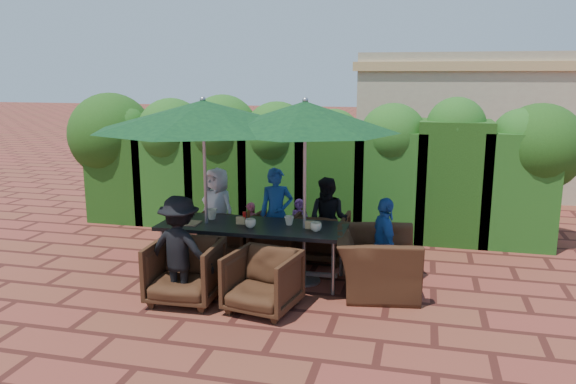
% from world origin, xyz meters
% --- Properties ---
extents(ground, '(80.00, 80.00, 0.00)m').
position_xyz_m(ground, '(0.00, 0.00, 0.00)').
color(ground, maroon).
rests_on(ground, ground).
extents(dining_table, '(2.53, 0.90, 0.75)m').
position_xyz_m(dining_table, '(-0.19, -0.18, 0.68)').
color(dining_table, black).
rests_on(dining_table, ground).
extents(umbrella_left, '(2.92, 2.92, 2.46)m').
position_xyz_m(umbrella_left, '(-0.83, -0.24, 2.21)').
color(umbrella_left, gray).
rests_on(umbrella_left, ground).
extents(umbrella_right, '(2.42, 2.42, 2.46)m').
position_xyz_m(umbrella_right, '(0.53, -0.17, 2.21)').
color(umbrella_right, gray).
rests_on(umbrella_right, ground).
extents(chair_far_left, '(0.76, 0.72, 0.75)m').
position_xyz_m(chair_far_left, '(-0.92, 0.82, 0.37)').
color(chair_far_left, black).
rests_on(chair_far_left, ground).
extents(chair_far_mid, '(0.78, 0.74, 0.74)m').
position_xyz_m(chair_far_mid, '(-0.10, 0.78, 0.37)').
color(chair_far_mid, black).
rests_on(chair_far_mid, ground).
extents(chair_far_right, '(0.80, 0.75, 0.79)m').
position_xyz_m(chair_far_right, '(0.58, 0.80, 0.40)').
color(chair_far_right, black).
rests_on(chair_far_right, ground).
extents(chair_near_left, '(0.84, 0.79, 0.84)m').
position_xyz_m(chair_near_left, '(-0.75, -1.16, 0.42)').
color(chair_near_left, black).
rests_on(chair_near_left, ground).
extents(chair_near_right, '(0.88, 0.84, 0.79)m').
position_xyz_m(chair_near_right, '(0.25, -1.20, 0.39)').
color(chair_near_right, black).
rests_on(chair_near_right, ground).
extents(chair_end_right, '(0.93, 1.27, 1.02)m').
position_xyz_m(chair_end_right, '(1.49, -0.26, 0.51)').
color(chair_end_right, black).
rests_on(chair_end_right, ground).
extents(adult_far_left, '(0.76, 0.63, 1.34)m').
position_xyz_m(adult_far_left, '(-1.06, 0.79, 0.67)').
color(adult_far_left, silver).
rests_on(adult_far_left, ground).
extents(adult_far_mid, '(0.61, 0.55, 1.38)m').
position_xyz_m(adult_far_mid, '(-0.09, 0.71, 0.69)').
color(adult_far_mid, '#1A4892').
rests_on(adult_far_mid, ground).
extents(adult_far_right, '(0.67, 0.48, 1.26)m').
position_xyz_m(adult_far_right, '(0.69, 0.74, 0.63)').
color(adult_far_right, black).
rests_on(adult_far_right, ground).
extents(adult_near_left, '(0.90, 0.50, 1.34)m').
position_xyz_m(adult_near_left, '(-0.77, -1.22, 0.67)').
color(adult_near_left, black).
rests_on(adult_near_left, ground).
extents(adult_end_right, '(0.58, 0.80, 1.22)m').
position_xyz_m(adult_end_right, '(1.58, -0.22, 0.61)').
color(adult_end_right, '#1A4892').
rests_on(adult_end_right, ground).
extents(child_left, '(0.34, 0.30, 0.82)m').
position_xyz_m(child_left, '(-0.52, 0.78, 0.41)').
color(child_left, '#E8516E').
rests_on(child_left, ground).
extents(child_right, '(0.34, 0.29, 0.87)m').
position_xyz_m(child_right, '(0.20, 0.95, 0.44)').
color(child_right, '#A24DA8').
rests_on(child_right, ground).
extents(pedestrian_a, '(1.78, 0.76, 1.86)m').
position_xyz_m(pedestrian_a, '(1.78, 4.09, 0.93)').
color(pedestrian_a, '#2C7F22').
rests_on(pedestrian_a, ground).
extents(pedestrian_b, '(0.85, 0.60, 1.63)m').
position_xyz_m(pedestrian_b, '(2.82, 4.55, 0.81)').
color(pedestrian_b, '#E8516E').
rests_on(pedestrian_b, ground).
extents(pedestrian_c, '(1.21, 0.71, 1.78)m').
position_xyz_m(pedestrian_c, '(3.50, 4.24, 0.89)').
color(pedestrian_c, '#92939A').
rests_on(pedestrian_c, ground).
extents(cup_a, '(0.15, 0.15, 0.12)m').
position_xyz_m(cup_a, '(-1.20, -0.35, 0.81)').
color(cup_a, beige).
rests_on(cup_a, dining_table).
extents(cup_b, '(0.16, 0.16, 0.15)m').
position_xyz_m(cup_b, '(-0.83, -0.04, 0.82)').
color(cup_b, beige).
rests_on(cup_b, dining_table).
extents(cup_c, '(0.15, 0.15, 0.12)m').
position_xyz_m(cup_c, '(-0.17, -0.32, 0.81)').
color(cup_c, beige).
rests_on(cup_c, dining_table).
extents(cup_d, '(0.13, 0.13, 0.12)m').
position_xyz_m(cup_d, '(0.30, -0.08, 0.81)').
color(cup_d, beige).
rests_on(cup_d, dining_table).
extents(cup_e, '(0.15, 0.15, 0.12)m').
position_xyz_m(cup_e, '(0.71, -0.29, 0.81)').
color(cup_e, beige).
rests_on(cup_e, dining_table).
extents(ketchup_bottle, '(0.04, 0.04, 0.17)m').
position_xyz_m(ketchup_bottle, '(-0.31, -0.16, 0.83)').
color(ketchup_bottle, '#B20C0A').
rests_on(ketchup_bottle, dining_table).
extents(sauce_bottle, '(0.04, 0.04, 0.17)m').
position_xyz_m(sauce_bottle, '(-0.27, -0.08, 0.83)').
color(sauce_bottle, '#4C230C').
rests_on(sauce_bottle, dining_table).
extents(serving_tray, '(0.35, 0.25, 0.02)m').
position_xyz_m(serving_tray, '(-1.08, -0.33, 0.76)').
color(serving_tray, '#A77A50').
rests_on(serving_tray, dining_table).
extents(number_block_left, '(0.12, 0.06, 0.10)m').
position_xyz_m(number_block_left, '(-0.35, -0.18, 0.80)').
color(number_block_left, tan).
rests_on(number_block_left, dining_table).
extents(number_block_right, '(0.12, 0.06, 0.10)m').
position_xyz_m(number_block_right, '(0.61, -0.19, 0.80)').
color(number_block_right, tan).
rests_on(number_block_right, dining_table).
extents(hedge_wall, '(9.10, 1.60, 2.40)m').
position_xyz_m(hedge_wall, '(-0.26, 2.32, 1.32)').
color(hedge_wall, '#1A3B10').
rests_on(hedge_wall, ground).
extents(building, '(6.20, 3.08, 3.20)m').
position_xyz_m(building, '(3.50, 6.99, 1.61)').
color(building, '#BAAE8A').
rests_on(building, ground).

